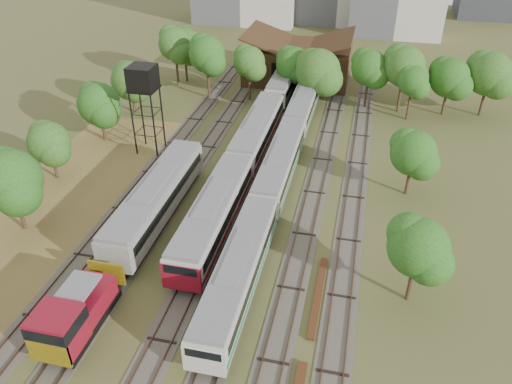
% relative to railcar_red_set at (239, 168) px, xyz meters
% --- Properties ---
extents(dry_grass_patch, '(14.00, 60.00, 0.04)m').
position_rel_railcar_red_set_xyz_m(dry_grass_patch, '(-16.00, -16.72, -2.05)').
color(dry_grass_patch, brown).
rests_on(dry_grass_patch, ground).
extents(tracks, '(24.60, 80.00, 0.19)m').
position_rel_railcar_red_set_xyz_m(tracks, '(1.33, 0.28, -2.03)').
color(tracks, '#4C473D').
rests_on(tracks, ground).
extents(railcar_red_set, '(3.16, 34.57, 3.92)m').
position_rel_railcar_red_set_xyz_m(railcar_red_set, '(0.00, 0.00, 0.00)').
color(railcar_red_set, black).
rests_on(railcar_red_set, ground).
extents(railcar_green_set, '(2.89, 52.08, 3.57)m').
position_rel_railcar_red_set_xyz_m(railcar_green_set, '(4.00, 1.98, -0.19)').
color(railcar_green_set, black).
rests_on(railcar_green_set, ground).
extents(railcar_rear, '(2.94, 16.08, 3.63)m').
position_rel_railcar_red_set_xyz_m(railcar_rear, '(0.00, 27.25, -0.15)').
color(railcar_rear, black).
rests_on(railcar_rear, ground).
extents(shunter_locomotive, '(3.00, 8.10, 3.92)m').
position_rel_railcar_red_set_xyz_m(shunter_locomotive, '(-6.00, -22.47, -0.16)').
color(shunter_locomotive, black).
rests_on(shunter_locomotive, ground).
extents(old_grey_coach, '(3.17, 18.00, 3.93)m').
position_rel_railcar_red_set_xyz_m(old_grey_coach, '(-6.00, -7.51, 0.07)').
color(old_grey_coach, black).
rests_on(old_grey_coach, ground).
extents(water_tower, '(2.97, 2.97, 10.29)m').
position_rel_railcar_red_set_xyz_m(water_tower, '(-12.21, 5.37, 6.60)').
color(water_tower, black).
rests_on(water_tower, ground).
extents(rail_pile_far, '(0.56, 8.89, 0.29)m').
position_rel_railcar_red_set_xyz_m(rail_pile_far, '(10.20, -14.69, -1.93)').
color(rail_pile_far, '#542E18').
rests_on(rail_pile_far, ground).
extents(maintenance_shed, '(16.45, 11.55, 7.58)m').
position_rel_railcar_red_set_xyz_m(maintenance_shed, '(1.00, 33.26, 0.84)').
color(maintenance_shed, '#382214').
rests_on(maintenance_shed, ground).
extents(tree_band_left, '(8.41, 64.86, 8.68)m').
position_rel_railcar_red_set_xyz_m(tree_band_left, '(-17.84, -1.03, 3.05)').
color(tree_band_left, '#382616').
rests_on(tree_band_left, ground).
extents(tree_band_far, '(49.52, 9.08, 9.09)m').
position_rel_railcar_red_set_xyz_m(tree_band_far, '(7.68, 24.24, 3.62)').
color(tree_band_far, '#382616').
rests_on(tree_band_far, ground).
extents(tree_band_right, '(4.95, 38.96, 7.34)m').
position_rel_railcar_red_set_xyz_m(tree_band_right, '(17.24, 1.13, 2.93)').
color(tree_band_right, '#382616').
rests_on(tree_band_right, ground).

